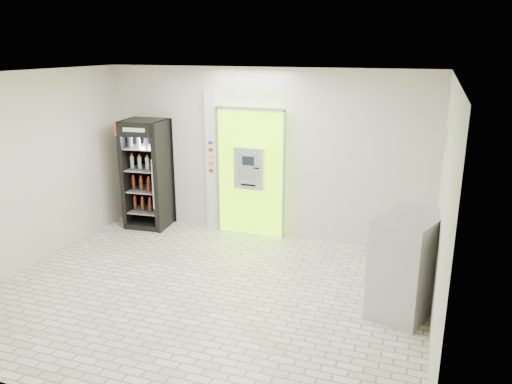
% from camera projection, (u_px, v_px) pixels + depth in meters
% --- Properties ---
extents(ground, '(6.00, 6.00, 0.00)m').
position_uv_depth(ground, '(206.00, 292.00, 7.04)').
color(ground, beige).
rests_on(ground, ground).
extents(room_shell, '(6.00, 6.00, 6.00)m').
position_uv_depth(room_shell, '(202.00, 165.00, 6.53)').
color(room_shell, beige).
rests_on(room_shell, ground).
extents(atm_assembly, '(1.30, 0.24, 2.33)m').
position_uv_depth(atm_assembly, '(251.00, 172.00, 8.96)').
color(atm_assembly, '#8CF502').
rests_on(atm_assembly, ground).
extents(pillar, '(0.22, 0.11, 2.60)m').
position_uv_depth(pillar, '(212.00, 161.00, 9.21)').
color(pillar, silver).
rests_on(pillar, ground).
extents(beverage_cooler, '(0.83, 0.77, 2.04)m').
position_uv_depth(beverage_cooler, '(148.00, 176.00, 9.42)').
color(beverage_cooler, black).
rests_on(beverage_cooler, ground).
extents(steel_cabinet, '(0.97, 1.15, 1.32)m').
position_uv_depth(steel_cabinet, '(407.00, 265.00, 6.36)').
color(steel_cabinet, '#ADB0B5').
rests_on(steel_cabinet, ground).
extents(exit_sign, '(0.02, 0.22, 0.26)m').
position_uv_depth(exit_sign, '(446.00, 140.00, 6.75)').
color(exit_sign, white).
rests_on(exit_sign, room_shell).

